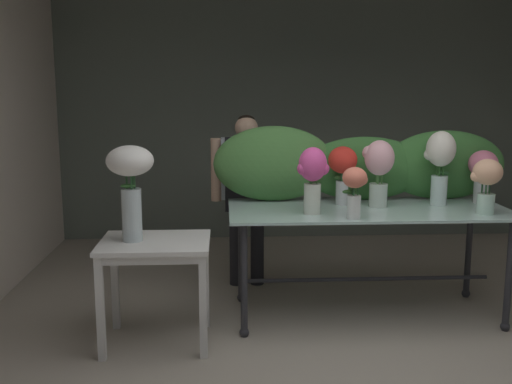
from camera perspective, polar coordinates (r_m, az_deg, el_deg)
ground_plane at (r=5.28m, az=6.01°, el=-9.42°), size 8.74×8.74×0.00m
wall_back at (r=6.96m, az=3.65°, el=7.81°), size 5.51×0.12×2.98m
display_table_glass at (r=4.59m, az=10.69°, el=-3.03°), size 2.11×0.91×0.86m
side_table_white at (r=4.11m, az=-9.67°, el=-5.95°), size 0.74×0.60×0.73m
florist at (r=5.20m, az=-0.92°, el=1.00°), size 0.62×0.24×1.52m
foliage_backdrop at (r=4.83m, az=9.06°, el=2.54°), size 2.37×0.28×0.60m
vase_peach_hydrangea at (r=4.56m, az=21.34°, el=0.99°), size 0.22×0.21×0.40m
vase_coral_carnations at (r=4.13m, az=9.48°, el=0.44°), size 0.18×0.17×0.36m
vase_fuchsia_ranunculus at (r=4.25m, az=5.47°, el=1.64°), size 0.23×0.20×0.48m
vase_rosy_peonies at (r=4.98m, az=20.99°, el=1.86°), size 0.23×0.23×0.42m
vase_blush_tulips at (r=4.59m, az=11.71°, el=2.37°), size 0.24×0.22×0.51m
vase_ivory_freesia at (r=4.77m, az=17.30°, el=2.91°), size 0.23×0.22×0.57m
vase_scarlet_stock at (r=4.63m, az=8.35°, el=2.43°), size 0.23×0.22×0.46m
vase_white_roses_tall at (r=4.02m, az=-11.99°, el=1.29°), size 0.31×0.31×0.65m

